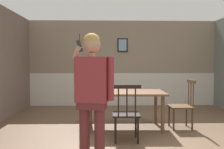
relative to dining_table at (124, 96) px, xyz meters
The scene contains 6 objects.
ground_plane 0.90m from the dining_table, 73.47° to the right, with size 7.56×7.56×0.00m, color brown.
room_back_partition 2.95m from the dining_table, 86.71° to the left, with size 6.04×0.17×2.72m.
dining_table is the anchor object (origin of this frame).
chair_near_window 1.24m from the dining_table, ahead, with size 0.48×0.48×1.02m.
chair_by_doorway 0.90m from the dining_table, 91.42° to the right, with size 0.48×0.48×1.00m.
person_figure 2.00m from the dining_table, 106.41° to the right, with size 0.57×0.31×1.76m.
Camera 1 is at (-0.54, -4.65, 1.37)m, focal length 40.28 mm.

